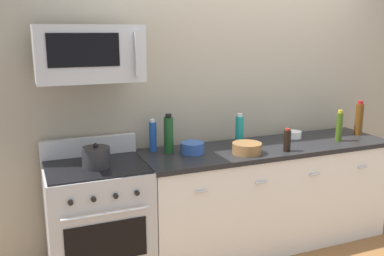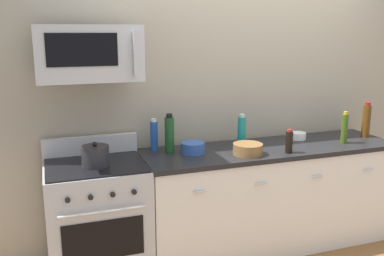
% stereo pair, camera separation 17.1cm
% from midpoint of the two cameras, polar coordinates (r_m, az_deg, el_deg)
% --- Properties ---
extents(ground_plane, '(6.43, 6.43, 0.00)m').
position_cam_midpoint_polar(ground_plane, '(4.13, 8.48, -14.75)').
color(ground_plane, brown).
extents(back_wall, '(5.36, 0.10, 2.70)m').
position_cam_midpoint_polar(back_wall, '(4.06, 6.17, 4.93)').
color(back_wall, '#9E937F').
rests_on(back_wall, ground_plane).
extents(counter_unit, '(2.27, 0.66, 0.92)m').
position_cam_midpoint_polar(counter_unit, '(3.94, 8.71, -8.82)').
color(counter_unit, silver).
rests_on(counter_unit, ground_plane).
extents(range_oven, '(0.76, 0.69, 1.07)m').
position_cam_midpoint_polar(range_oven, '(3.47, -13.83, -12.01)').
color(range_oven, '#B7BABF').
rests_on(range_oven, ground_plane).
extents(microwave, '(0.74, 0.44, 0.40)m').
position_cam_midpoint_polar(microwave, '(3.20, -15.19, 9.62)').
color(microwave, '#B7BABF').
extents(bottle_wine_amber, '(0.08, 0.08, 0.33)m').
position_cam_midpoint_polar(bottle_wine_amber, '(4.38, 20.42, 1.17)').
color(bottle_wine_amber, '#59330F').
rests_on(bottle_wine_amber, countertop_slab).
extents(bottle_soy_sauce_dark, '(0.06, 0.06, 0.20)m').
position_cam_midpoint_polar(bottle_soy_sauce_dark, '(3.62, 11.30, -1.65)').
color(bottle_soy_sauce_dark, black).
rests_on(bottle_soy_sauce_dark, countertop_slab).
extents(bottle_olive_oil, '(0.06, 0.06, 0.29)m').
position_cam_midpoint_polar(bottle_olive_oil, '(4.07, 17.96, 0.20)').
color(bottle_olive_oil, '#385114').
rests_on(bottle_olive_oil, countertop_slab).
extents(bottle_sparkling_teal, '(0.07, 0.07, 0.29)m').
position_cam_midpoint_polar(bottle_sparkling_teal, '(3.74, 5.06, -0.34)').
color(bottle_sparkling_teal, '#197F7A').
rests_on(bottle_sparkling_teal, countertop_slab).
extents(bottle_wine_green, '(0.08, 0.08, 0.33)m').
position_cam_midpoint_polar(bottle_wine_green, '(3.51, -4.54, -0.86)').
color(bottle_wine_green, '#19471E').
rests_on(bottle_wine_green, countertop_slab).
extents(bottle_soda_blue, '(0.06, 0.06, 0.27)m').
position_cam_midpoint_polar(bottle_soda_blue, '(3.58, -6.63, -1.07)').
color(bottle_soda_blue, '#1E4CA5').
rests_on(bottle_soda_blue, countertop_slab).
extents(bowl_blue_mixing, '(0.20, 0.20, 0.09)m').
position_cam_midpoint_polar(bowl_blue_mixing, '(3.51, -1.35, -2.64)').
color(bowl_blue_mixing, '#2D519E').
rests_on(bowl_blue_mixing, countertop_slab).
extents(bowl_white_ceramic, '(0.15, 0.15, 0.06)m').
position_cam_midpoint_polar(bowl_white_ceramic, '(4.11, 12.25, -0.83)').
color(bowl_white_ceramic, white).
rests_on(bowl_white_ceramic, countertop_slab).
extents(bowl_wooden_salad, '(0.24, 0.24, 0.09)m').
position_cam_midpoint_polar(bowl_wooden_salad, '(3.52, 5.98, -2.67)').
color(bowl_wooden_salad, brown).
rests_on(bowl_wooden_salad, countertop_slab).
extents(stockpot, '(0.21, 0.21, 0.19)m').
position_cam_midpoint_polar(stockpot, '(3.23, -14.19, -3.84)').
color(stockpot, '#262628').
rests_on(stockpot, range_oven).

